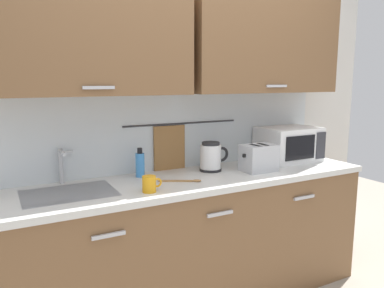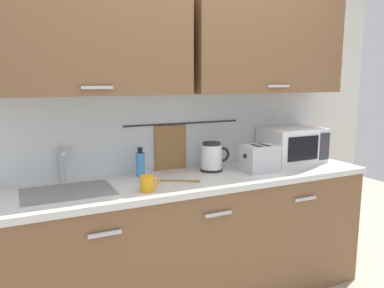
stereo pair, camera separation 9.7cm
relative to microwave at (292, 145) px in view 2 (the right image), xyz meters
name	(u,v)px [view 2 (the right image)]	position (x,y,z in m)	size (l,w,h in m)	color
counter_unit	(194,239)	(-0.92, -0.11, -0.58)	(2.53, 0.64, 0.90)	brown
back_wall_assembly	(181,83)	(-0.91, 0.12, 0.49)	(3.70, 0.41, 2.50)	silver
sink_faucet	(62,161)	(-1.73, 0.12, 0.01)	(0.09, 0.17, 0.22)	#B2B5BA
microwave	(292,145)	(0.00, 0.00, 0.00)	(0.46, 0.35, 0.27)	white
electric_kettle	(212,157)	(-0.73, 0.00, -0.03)	(0.23, 0.16, 0.21)	black
dish_soap_bottle	(140,164)	(-1.24, 0.07, -0.05)	(0.06, 0.06, 0.20)	#3F8CD8
mug_near_sink	(147,183)	(-1.31, -0.29, -0.09)	(0.12, 0.08, 0.09)	orange
toaster	(260,158)	(-0.43, -0.17, -0.04)	(0.26, 0.17, 0.19)	#B7BABF
wooden_spoon	(184,181)	(-1.03, -0.19, -0.13)	(0.26, 0.16, 0.01)	#9E7042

